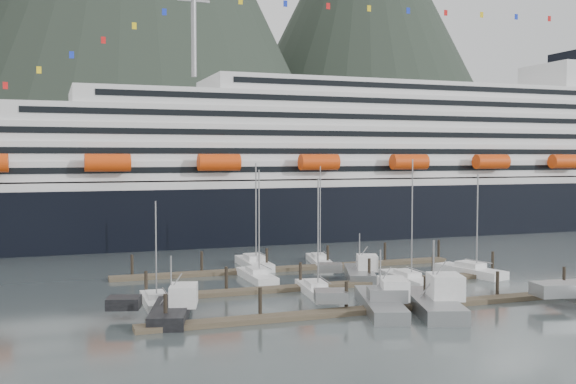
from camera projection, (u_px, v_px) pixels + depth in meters
name	position (u px, v px, depth m)	size (l,w,h in m)	color
ground	(377.00, 290.00, 78.23)	(1600.00, 1600.00, 0.00)	#424D4E
mountains	(144.00, 1.00, 641.00)	(870.00, 440.00, 420.00)	black
cruise_ship	(386.00, 173.00, 139.35)	(210.00, 30.40, 50.30)	black
dock_near	(379.00, 308.00, 67.21)	(48.18, 2.28, 3.20)	#473C2D
dock_mid	(328.00, 285.00, 79.44)	(48.18, 2.28, 3.20)	#473C2D
dock_far	(291.00, 268.00, 91.67)	(48.18, 2.28, 3.20)	#473C2D
sailboat_a	(156.00, 302.00, 69.81)	(2.57, 8.36, 11.34)	silver
sailboat_b	(316.00, 291.00, 75.52)	(3.67, 9.95, 13.54)	silver
sailboat_c	(257.00, 277.00, 84.30)	(2.73, 9.72, 14.31)	silver
sailboat_d	(407.00, 279.00, 82.38)	(2.64, 10.64, 15.58)	silver
sailboat_f	(254.00, 264.00, 94.03)	(3.17, 10.39, 15.11)	silver
sailboat_g	(319.00, 261.00, 97.31)	(4.28, 9.79, 14.48)	silver
sailboat_h	(470.00, 272.00, 87.77)	(5.32, 10.43, 13.72)	silver
trawler_a	(170.00, 308.00, 64.85)	(9.34, 12.31, 6.49)	black
trawler_b	(432.00, 302.00, 66.96)	(10.35, 12.79, 7.94)	gray
trawler_c	(379.00, 302.00, 67.67)	(10.31, 13.58, 6.70)	gray
trawler_e	(358.00, 272.00, 85.11)	(8.48, 10.30, 6.33)	gray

